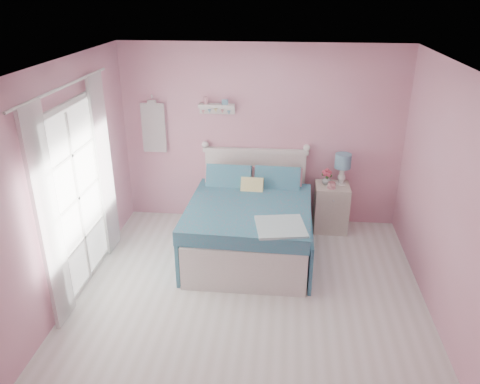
% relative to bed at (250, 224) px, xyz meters
% --- Properties ---
extents(floor, '(4.50, 4.50, 0.00)m').
position_rel_bed_xyz_m(floor, '(0.08, -1.27, -0.39)').
color(floor, beige).
rests_on(floor, ground).
extents(room_shell, '(4.50, 4.50, 4.50)m').
position_rel_bed_xyz_m(room_shell, '(0.08, -1.27, 1.19)').
color(room_shell, '#CB8193').
rests_on(room_shell, floor).
extents(bed, '(1.60, 1.98, 1.13)m').
position_rel_bed_xyz_m(bed, '(0.00, 0.00, 0.00)').
color(bed, silver).
rests_on(bed, floor).
extents(nightstand, '(0.48, 0.47, 0.69)m').
position_rel_bed_xyz_m(nightstand, '(1.12, 0.73, -0.05)').
color(nightstand, beige).
rests_on(nightstand, floor).
extents(table_lamp, '(0.23, 0.23, 0.45)m').
position_rel_bed_xyz_m(table_lamp, '(1.24, 0.80, 0.61)').
color(table_lamp, white).
rests_on(table_lamp, nightstand).
extents(vase, '(0.14, 0.14, 0.14)m').
position_rel_bed_xyz_m(vase, '(1.03, 0.76, 0.36)').
color(vase, silver).
rests_on(vase, nightstand).
extents(teacup, '(0.14, 0.14, 0.09)m').
position_rel_bed_xyz_m(teacup, '(1.09, 0.63, 0.34)').
color(teacup, pink).
rests_on(teacup, nightstand).
extents(roses, '(0.14, 0.11, 0.12)m').
position_rel_bed_xyz_m(roses, '(1.03, 0.76, 0.47)').
color(roses, '#D74962').
rests_on(roses, vase).
extents(wall_shelf, '(0.50, 0.15, 0.25)m').
position_rel_bed_xyz_m(wall_shelf, '(-0.55, 0.92, 1.34)').
color(wall_shelf, silver).
rests_on(wall_shelf, room_shell).
extents(hanging_dress, '(0.34, 0.03, 0.72)m').
position_rel_bed_xyz_m(hanging_dress, '(-1.48, 0.91, 1.01)').
color(hanging_dress, white).
rests_on(hanging_dress, room_shell).
extents(french_door, '(0.04, 1.32, 2.16)m').
position_rel_bed_xyz_m(french_door, '(-1.90, -0.87, 0.68)').
color(french_door, silver).
rests_on(french_door, floor).
extents(curtain_near, '(0.04, 0.40, 2.32)m').
position_rel_bed_xyz_m(curtain_near, '(-1.84, -1.61, 0.79)').
color(curtain_near, white).
rests_on(curtain_near, floor).
extents(curtain_far, '(0.04, 0.40, 2.32)m').
position_rel_bed_xyz_m(curtain_far, '(-1.84, -0.12, 0.79)').
color(curtain_far, white).
rests_on(curtain_far, floor).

